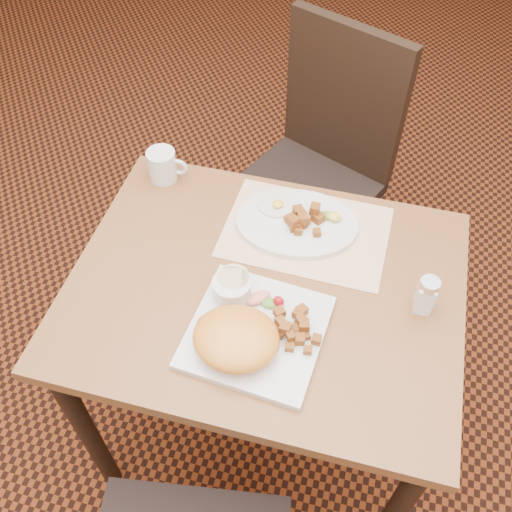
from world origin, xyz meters
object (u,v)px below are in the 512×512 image
Objects in this scene: plate_square at (256,332)px; plate_oval at (297,223)px; chair_far at (319,160)px; table at (264,312)px; coffee_mug at (163,165)px; salt_shaker at (426,295)px.

plate_square is 0.33m from plate_oval.
chair_far reaches higher than plate_oval.
table is at bearing 112.51° from chair_far.
plate_oval is at bearing 87.12° from plate_square.
plate_square is 0.55m from coffee_mug.
salt_shaker is at bearing -20.01° from coffee_mug.
plate_oval reaches higher than plate_square.
coffee_mug is (-0.38, 0.08, 0.03)m from plate_oval.
salt_shaker reaches higher than plate_oval.
plate_square is (0.01, -0.13, 0.12)m from table.
plate_oval is at bearing 115.65° from chair_far.
table is 0.93× the size of chair_far.
chair_far reaches higher than salt_shaker.
chair_far is 0.80m from salt_shaker.
chair_far is at bearing 49.13° from coffee_mug.
plate_square is 2.80× the size of salt_shaker.
coffee_mug is (-0.35, 0.28, 0.15)m from table.
chair_far is 0.61m from coffee_mug.
chair_far is 3.19× the size of plate_oval.
chair_far reaches higher than table.
chair_far is 0.55m from plate_oval.
salt_shaker is 0.75m from coffee_mug.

